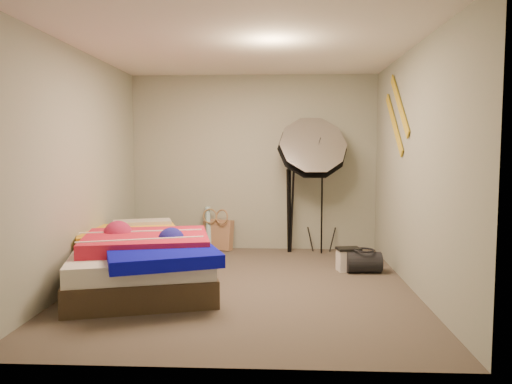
# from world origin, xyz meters

# --- Properties ---
(floor) EXTENTS (4.00, 4.00, 0.00)m
(floor) POSITION_xyz_m (0.00, 0.00, 0.00)
(floor) COLOR brown
(floor) RESTS_ON ground
(ceiling) EXTENTS (4.00, 4.00, 0.00)m
(ceiling) POSITION_xyz_m (0.00, 0.00, 2.50)
(ceiling) COLOR silver
(ceiling) RESTS_ON wall_back
(wall_back) EXTENTS (3.50, 0.00, 3.50)m
(wall_back) POSITION_xyz_m (0.00, 2.00, 1.25)
(wall_back) COLOR #969989
(wall_back) RESTS_ON floor
(wall_front) EXTENTS (3.50, 0.00, 3.50)m
(wall_front) POSITION_xyz_m (0.00, -2.00, 1.25)
(wall_front) COLOR #969989
(wall_front) RESTS_ON floor
(wall_left) EXTENTS (0.00, 4.00, 4.00)m
(wall_left) POSITION_xyz_m (-1.75, 0.00, 1.25)
(wall_left) COLOR #969989
(wall_left) RESTS_ON floor
(wall_right) EXTENTS (0.00, 4.00, 4.00)m
(wall_right) POSITION_xyz_m (1.75, 0.00, 1.25)
(wall_right) COLOR #969989
(wall_right) RESTS_ON floor
(tote_bag) EXTENTS (0.47, 0.34, 0.45)m
(tote_bag) POSITION_xyz_m (-0.51, 1.90, 0.22)
(tote_bag) COLOR tan
(tote_bag) RESTS_ON floor
(wrapping_roll) EXTENTS (0.13, 0.19, 0.62)m
(wrapping_roll) POSITION_xyz_m (-0.65, 1.90, 0.31)
(wrapping_roll) COLOR #63B7C8
(wrapping_roll) RESTS_ON floor
(camera_case) EXTENTS (0.29, 0.23, 0.26)m
(camera_case) POSITION_xyz_m (1.20, 0.71, 0.13)
(camera_case) COLOR silver
(camera_case) RESTS_ON floor
(duffel_bag) EXTENTS (0.41, 0.26, 0.25)m
(duffel_bag) POSITION_xyz_m (1.37, 0.64, 0.12)
(duffel_bag) COLOR black
(duffel_bag) RESTS_ON floor
(wall_stripe_upper) EXTENTS (0.02, 0.91, 0.78)m
(wall_stripe_upper) POSITION_xyz_m (1.73, 0.60, 1.95)
(wall_stripe_upper) COLOR gold
(wall_stripe_upper) RESTS_ON wall_right
(wall_stripe_lower) EXTENTS (0.02, 0.91, 0.78)m
(wall_stripe_lower) POSITION_xyz_m (1.73, 0.85, 1.75)
(wall_stripe_lower) COLOR gold
(wall_stripe_lower) RESTS_ON wall_right
(bed) EXTENTS (1.91, 2.34, 0.58)m
(bed) POSITION_xyz_m (-1.08, -0.04, 0.29)
(bed) COLOR #3F3121
(bed) RESTS_ON floor
(photo_umbrella) EXTENTS (1.14, 0.82, 2.00)m
(photo_umbrella) POSITION_xyz_m (0.81, 1.67, 1.43)
(photo_umbrella) COLOR black
(photo_umbrella) RESTS_ON floor
(camera_tripod) EXTENTS (0.07, 0.07, 1.29)m
(camera_tripod) POSITION_xyz_m (0.52, 1.77, 0.74)
(camera_tripod) COLOR black
(camera_tripod) RESTS_ON floor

